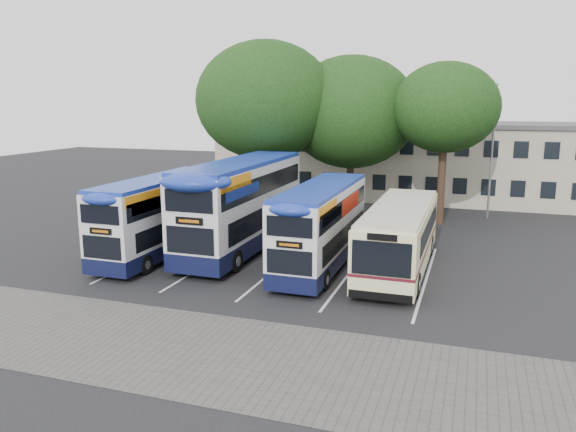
% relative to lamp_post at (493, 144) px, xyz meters
% --- Properties ---
extents(ground, '(120.00, 120.00, 0.00)m').
position_rel_lamp_post_xyz_m(ground, '(-6.00, -19.97, -5.08)').
color(ground, black).
rests_on(ground, ground).
extents(paving_strip, '(40.00, 6.00, 0.01)m').
position_rel_lamp_post_xyz_m(paving_strip, '(-8.00, -24.97, -5.08)').
color(paving_strip, '#595654').
rests_on(paving_strip, ground).
extents(bay_lines, '(14.12, 11.00, 0.01)m').
position_rel_lamp_post_xyz_m(bay_lines, '(-9.75, -14.97, -5.08)').
color(bay_lines, silver).
rests_on(bay_lines, ground).
extents(depot_building, '(32.40, 8.40, 6.20)m').
position_rel_lamp_post_xyz_m(depot_building, '(-6.00, 7.02, -1.93)').
color(depot_building, '#A99A88').
rests_on(depot_building, ground).
extents(lamp_post, '(0.25, 1.05, 9.06)m').
position_rel_lamp_post_xyz_m(lamp_post, '(0.00, 0.00, 0.00)').
color(lamp_post, gray).
rests_on(lamp_post, ground).
extents(tree_left, '(9.43, 9.43, 11.94)m').
position_rel_lamp_post_xyz_m(tree_left, '(-14.79, -3.77, 2.83)').
color(tree_left, black).
rests_on(tree_left, ground).
extents(tree_mid, '(9.15, 9.15, 11.02)m').
position_rel_lamp_post_xyz_m(tree_mid, '(-9.41, -1.06, 2.03)').
color(tree_mid, black).
rests_on(tree_mid, ground).
extents(tree_right, '(6.72, 6.72, 10.36)m').
position_rel_lamp_post_xyz_m(tree_right, '(-3.02, -2.71, 2.40)').
color(tree_right, black).
rests_on(tree_right, ground).
extents(bus_dd_left, '(2.37, 9.80, 4.08)m').
position_rel_lamp_post_xyz_m(bus_dd_left, '(-16.28, -15.19, -2.84)').
color(bus_dd_left, '#0E1234').
rests_on(bus_dd_left, ground).
extents(bus_dd_mid, '(2.82, 11.61, 4.84)m').
position_rel_lamp_post_xyz_m(bus_dd_mid, '(-12.63, -12.98, -2.42)').
color(bus_dd_mid, '#0E1234').
rests_on(bus_dd_mid, ground).
extents(bus_dd_right, '(2.34, 9.64, 4.02)m').
position_rel_lamp_post_xyz_m(bus_dd_right, '(-7.78, -14.69, -2.87)').
color(bus_dd_right, '#0E1234').
rests_on(bus_dd_right, ground).
extents(bus_single, '(2.68, 10.52, 3.14)m').
position_rel_lamp_post_xyz_m(bus_single, '(-4.15, -13.89, -3.31)').
color(bus_single, '#FCF7A8').
rests_on(bus_single, ground).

